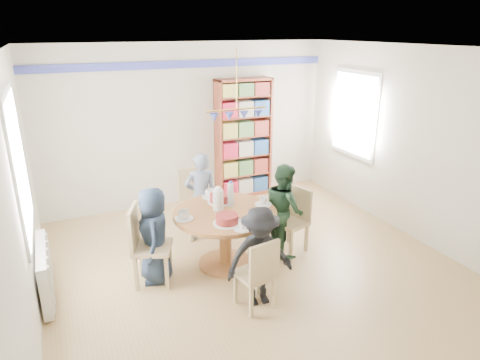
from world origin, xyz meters
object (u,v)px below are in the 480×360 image
person_near (260,257)px  chair_right (294,217)px  radiator (45,272)px  person_right (284,209)px  person_far (201,196)px  chair_far (196,198)px  bookshelf (243,140)px  person_left (154,235)px  chair_near (259,272)px  dining_table (225,226)px  chair_left (145,242)px

person_near → chair_right: bearing=48.6°
radiator → chair_right: 3.13m
person_right → person_far: 1.21m
radiator → chair_far: 2.28m
chair_far → bookshelf: bearing=41.0°
radiator → person_left: 1.25m
bookshelf → chair_near: bearing=-111.9°
dining_table → chair_near: chair_near is taller
person_left → person_far: size_ratio=0.92×
chair_left → chair_far: bearing=46.8°
dining_table → person_right: person_right is taller
chair_right → chair_left: bearing=179.8°
dining_table → person_far: bearing=91.3°
chair_left → person_near: 1.39m
person_far → bookshelf: 1.86m
dining_table → chair_left: chair_left is taller
chair_left → bookshelf: size_ratio=0.47×
chair_far → chair_near: bearing=-89.7°
chair_far → person_far: bearing=-84.1°
dining_table → radiator: bearing=176.8°
bookshelf → chair_right: bearing=-96.0°
radiator → chair_right: bearing=-2.1°
radiator → person_near: size_ratio=0.87×
radiator → chair_near: size_ratio=1.18×
person_far → person_right: bearing=144.9°
person_far → dining_table: bearing=100.1°
chair_far → bookshelf: (1.28, 1.11, 0.49)m
chair_near → radiator: bearing=151.6°
chair_left → person_far: (0.99, 0.84, 0.10)m
person_right → radiator: bearing=94.0°
chair_near → person_right: size_ratio=0.68×
person_left → person_right: 1.75m
radiator → chair_right: chair_right is taller
chair_far → person_far: (0.02, -0.19, 0.10)m
chair_right → chair_far: (-1.05, 1.04, 0.06)m
person_left → person_far: bearing=144.9°
dining_table → chair_far: size_ratio=1.32×
chair_right → person_right: person_right is taller
chair_left → chair_far: chair_far is taller
chair_left → chair_right: (2.03, -0.01, -0.05)m
chair_right → person_left: size_ratio=0.75×
person_right → dining_table: bearing=96.9°
person_far → bookshelf: size_ratio=0.61×
radiator → bookshelf: (3.36, 2.04, 0.68)m
person_left → person_near: person_left is taller
bookshelf → person_left: bearing=-135.0°
dining_table → person_near: person_near is taller
dining_table → chair_left: 1.01m
bookshelf → chair_far: bearing=-139.0°
chair_right → person_near: 1.34m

